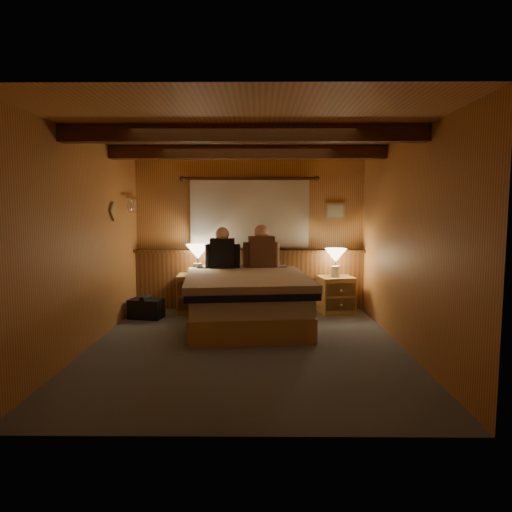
{
  "coord_description": "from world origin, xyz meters",
  "views": [
    {
      "loc": [
        0.16,
        -5.13,
        1.59
      ],
      "look_at": [
        0.11,
        0.4,
        1.01
      ],
      "focal_mm": 32.0,
      "sensor_mm": 36.0,
      "label": 1
    }
  ],
  "objects_px": {
    "nightstand_left": "(195,293)",
    "person_left": "(222,251)",
    "bed": "(246,299)",
    "nightstand_right": "(336,294)",
    "lamp_left": "(198,253)",
    "person_right": "(261,250)",
    "lamp_right": "(336,257)",
    "duffel_bag": "(146,308)"
  },
  "relations": [
    {
      "from": "nightstand_left",
      "to": "person_left",
      "type": "bearing_deg",
      "value": -17.37
    },
    {
      "from": "bed",
      "to": "person_left",
      "type": "height_order",
      "value": "person_left"
    },
    {
      "from": "nightstand_left",
      "to": "nightstand_right",
      "type": "bearing_deg",
      "value": -1.9
    },
    {
      "from": "lamp_left",
      "to": "person_right",
      "type": "height_order",
      "value": "person_right"
    },
    {
      "from": "person_right",
      "to": "lamp_right",
      "type": "bearing_deg",
      "value": -6.27
    },
    {
      "from": "nightstand_right",
      "to": "person_right",
      "type": "distance_m",
      "value": 1.34
    },
    {
      "from": "nightstand_left",
      "to": "lamp_left",
      "type": "distance_m",
      "value": 0.62
    },
    {
      "from": "bed",
      "to": "person_left",
      "type": "distance_m",
      "value": 0.96
    },
    {
      "from": "bed",
      "to": "lamp_left",
      "type": "xyz_separation_m",
      "value": [
        -0.76,
        0.77,
        0.54
      ]
    },
    {
      "from": "bed",
      "to": "lamp_left",
      "type": "bearing_deg",
      "value": 128.39
    },
    {
      "from": "nightstand_left",
      "to": "person_left",
      "type": "xyz_separation_m",
      "value": [
        0.43,
        -0.12,
        0.66
      ]
    },
    {
      "from": "nightstand_left",
      "to": "lamp_right",
      "type": "xyz_separation_m",
      "value": [
        2.14,
        0.01,
        0.56
      ]
    },
    {
      "from": "lamp_left",
      "to": "lamp_right",
      "type": "bearing_deg",
      "value": 0.44
    },
    {
      "from": "lamp_left",
      "to": "duffel_bag",
      "type": "bearing_deg",
      "value": -151.26
    },
    {
      "from": "nightstand_left",
      "to": "person_right",
      "type": "height_order",
      "value": "person_right"
    },
    {
      "from": "person_right",
      "to": "person_left",
      "type": "bearing_deg",
      "value": -178.65
    },
    {
      "from": "lamp_right",
      "to": "duffel_bag",
      "type": "height_order",
      "value": "lamp_right"
    },
    {
      "from": "duffel_bag",
      "to": "nightstand_left",
      "type": "bearing_deg",
      "value": 42.65
    },
    {
      "from": "lamp_left",
      "to": "duffel_bag",
      "type": "xyz_separation_m",
      "value": [
        -0.71,
        -0.39,
        -0.76
      ]
    },
    {
      "from": "lamp_right",
      "to": "duffel_bag",
      "type": "distance_m",
      "value": 2.92
    },
    {
      "from": "bed",
      "to": "person_right",
      "type": "relative_size",
      "value": 3.28
    },
    {
      "from": "lamp_right",
      "to": "person_right",
      "type": "height_order",
      "value": "person_right"
    },
    {
      "from": "nightstand_left",
      "to": "bed",
      "type": "bearing_deg",
      "value": -46.28
    },
    {
      "from": "bed",
      "to": "nightstand_right",
      "type": "bearing_deg",
      "value": 24.15
    },
    {
      "from": "person_right",
      "to": "duffel_bag",
      "type": "height_order",
      "value": "person_right"
    },
    {
      "from": "duffel_bag",
      "to": "nightstand_right",
      "type": "bearing_deg",
      "value": 19.92
    },
    {
      "from": "bed",
      "to": "person_right",
      "type": "xyz_separation_m",
      "value": [
        0.21,
        0.76,
        0.6
      ]
    },
    {
      "from": "nightstand_left",
      "to": "person_right",
      "type": "distance_m",
      "value": 1.22
    },
    {
      "from": "lamp_left",
      "to": "person_left",
      "type": "distance_m",
      "value": 0.4
    },
    {
      "from": "lamp_left",
      "to": "duffel_bag",
      "type": "relative_size",
      "value": 0.9
    },
    {
      "from": "lamp_left",
      "to": "lamp_right",
      "type": "distance_m",
      "value": 2.09
    },
    {
      "from": "bed",
      "to": "nightstand_left",
      "type": "xyz_separation_m",
      "value": [
        -0.8,
        0.78,
        -0.07
      ]
    },
    {
      "from": "bed",
      "to": "lamp_left",
      "type": "relative_size",
      "value": 4.77
    },
    {
      "from": "lamp_right",
      "to": "lamp_left",
      "type": "bearing_deg",
      "value": -179.56
    },
    {
      "from": "bed",
      "to": "duffel_bag",
      "type": "xyz_separation_m",
      "value": [
        -1.46,
        0.38,
        -0.22
      ]
    },
    {
      "from": "nightstand_right",
      "to": "person_left",
      "type": "relative_size",
      "value": 0.9
    },
    {
      "from": "nightstand_right",
      "to": "lamp_left",
      "type": "bearing_deg",
      "value": 170.36
    },
    {
      "from": "person_right",
      "to": "duffel_bag",
      "type": "bearing_deg",
      "value": -175.19
    },
    {
      "from": "lamp_left",
      "to": "lamp_right",
      "type": "xyz_separation_m",
      "value": [
        2.09,
        0.02,
        -0.05
      ]
    },
    {
      "from": "nightstand_left",
      "to": "nightstand_right",
      "type": "distance_m",
      "value": 2.15
    },
    {
      "from": "lamp_left",
      "to": "nightstand_right",
      "type": "bearing_deg",
      "value": 0.6
    },
    {
      "from": "bed",
      "to": "nightstand_left",
      "type": "bearing_deg",
      "value": 129.7
    }
  ]
}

